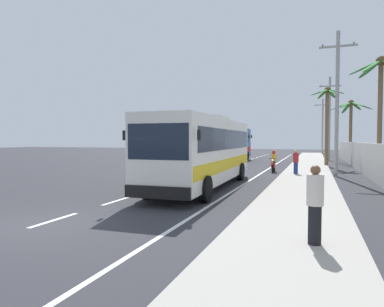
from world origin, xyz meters
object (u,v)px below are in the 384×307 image
coach_bus_far_lane (226,143)px  palm_nearest (327,112)px  palm_second (380,88)px  pedestrian_near_kerb (296,161)px  motorcycle_beside_bus (274,163)px  utility_pole_distant (323,125)px  pedestrian_midwalk (315,203)px  coach_bus_foreground (205,149)px  utility_pole_far (329,117)px  palm_third (351,117)px  utility_pole_mid (337,101)px

coach_bus_far_lane → palm_nearest: (9.89, -2.73, 2.79)m
coach_bus_far_lane → palm_second: bearing=-47.8°
pedestrian_near_kerb → palm_second: bearing=120.6°
motorcycle_beside_bus → utility_pole_distant: utility_pole_distant is taller
motorcycle_beside_bus → pedestrian_near_kerb: 2.85m
utility_pole_distant → palm_nearest: bearing=-90.3°
pedestrian_near_kerb → coach_bus_far_lane: bearing=-95.6°
pedestrian_midwalk → palm_nearest: size_ratio=0.24×
coach_bus_foreground → utility_pole_distant: utility_pole_distant is taller
utility_pole_distant → palm_second: size_ratio=1.26×
coach_bus_far_lane → motorcycle_beside_bus: coach_bus_far_lane is taller
utility_pole_far → palm_third: (1.86, -4.05, -0.30)m
coach_bus_far_lane → utility_pole_far: size_ratio=1.26×
utility_pole_far → utility_pole_mid: bearing=-90.6°
pedestrian_near_kerb → utility_pole_far: bearing=-137.0°
pedestrian_midwalk → utility_pole_distant: (1.07, 51.67, 3.71)m
palm_nearest → palm_second: size_ratio=0.99×
pedestrian_near_kerb → utility_pole_mid: utility_pole_mid is taller
pedestrian_midwalk → utility_pole_mid: 16.94m
pedestrian_near_kerb → palm_second: (4.63, -1.75, 4.35)m
utility_pole_far → palm_second: size_ratio=1.33×
palm_nearest → palm_second: (2.48, -10.91, 0.46)m
motorcycle_beside_bus → utility_pole_mid: 6.25m
coach_bus_far_lane → pedestrian_near_kerb: size_ratio=7.50×
coach_bus_foreground → utility_pole_mid: bearing=49.7°
coach_bus_foreground → utility_pole_far: (6.75, 25.37, 3.05)m
pedestrian_midwalk → palm_third: 30.40m
palm_second → utility_pole_distant: bearing=93.6°
palm_nearest → palm_third: 5.50m
utility_pole_mid → palm_nearest: size_ratio=1.33×
coach_bus_far_lane → utility_pole_far: utility_pole_far is taller
palm_third → pedestrian_near_kerb: bearing=-107.8°
pedestrian_near_kerb → palm_nearest: palm_nearest is taller
utility_pole_mid → utility_pole_far: size_ratio=0.99×
palm_second → coach_bus_far_lane: bearing=132.2°
pedestrian_midwalk → coach_bus_foreground: bearing=97.7°
utility_pole_mid → palm_nearest: utility_pole_mid is taller
pedestrian_midwalk → palm_second: (3.42, 14.14, 4.27)m
pedestrian_midwalk → motorcycle_beside_bus: bearing=75.6°
utility_pole_mid → palm_nearest: (-0.35, 8.61, -0.09)m
utility_pole_mid → palm_third: size_ratio=1.47×
coach_bus_far_lane → palm_third: size_ratio=1.86×
coach_bus_far_lane → palm_third: palm_third is taller
coach_bus_far_lane → palm_nearest: palm_nearest is taller
utility_pole_distant → palm_nearest: utility_pole_distant is taller
motorcycle_beside_bus → utility_pole_distant: 34.00m
palm_second → pedestrian_near_kerb: bearing=159.3°
utility_pole_distant → pedestrian_midwalk: bearing=-91.2°
pedestrian_near_kerb → utility_pole_mid: 4.73m
pedestrian_midwalk → palm_nearest: 25.35m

